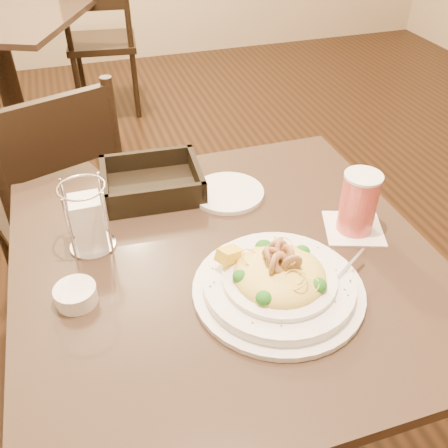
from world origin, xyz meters
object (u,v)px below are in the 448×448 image
object	(u,v)px
dining_chair_far	(101,37)
pasta_bowl	(279,280)
background_table	(2,60)
drink_glass	(358,203)
bread_basket	(152,184)
butter_ramekin	(76,295)
main_table	(226,332)
dining_chair_near	(59,199)
side_plate	(228,193)
napkin_caddy	(88,221)

from	to	relation	value
dining_chair_far	pasta_bowl	xyz separation A→B (m)	(0.08, -2.64, 0.30)
background_table	drink_glass	distance (m)	2.39
bread_basket	butter_ramekin	size ratio (longest dim) A/B	3.17
main_table	butter_ramekin	distance (m)	0.41
pasta_bowl	dining_chair_near	bearing A→B (deg)	116.16
side_plate	pasta_bowl	bearing A→B (deg)	-91.97
butter_ramekin	dining_chair_far	bearing A→B (deg)	83.18
dining_chair_far	bread_basket	size ratio (longest dim) A/B	3.58
bread_basket	pasta_bowl	bearing A→B (deg)	-68.77
main_table	side_plate	xyz separation A→B (m)	(0.08, 0.23, 0.25)
background_table	dining_chair_far	size ratio (longest dim) A/B	1.28
pasta_bowl	napkin_caddy	world-z (taller)	napkin_caddy
dining_chair_far	side_plate	bearing A→B (deg)	99.37
dining_chair_near	butter_ramekin	size ratio (longest dim) A/B	11.34
background_table	side_plate	size ratio (longest dim) A/B	6.48
pasta_bowl	side_plate	distance (m)	0.36
background_table	pasta_bowl	distance (m)	2.43
background_table	side_plate	world-z (taller)	side_plate
drink_glass	side_plate	bearing A→B (deg)	136.34
napkin_caddy	side_plate	bearing A→B (deg)	16.24
napkin_caddy	main_table	bearing A→B (deg)	-25.85
main_table	drink_glass	bearing A→B (deg)	1.67
bread_basket	butter_ramekin	world-z (taller)	bread_basket
dining_chair_near	butter_ramekin	world-z (taller)	dining_chair_near
background_table	dining_chair_far	world-z (taller)	dining_chair_far
napkin_caddy	pasta_bowl	bearing A→B (deg)	-37.38
side_plate	butter_ramekin	world-z (taller)	butter_ramekin
background_table	napkin_caddy	distance (m)	2.12
bread_basket	side_plate	distance (m)	0.19
dining_chair_near	butter_ramekin	xyz separation A→B (m)	(0.05, -0.78, 0.28)
dining_chair_near	bread_basket	size ratio (longest dim) A/B	3.58
pasta_bowl	butter_ramekin	size ratio (longest dim) A/B	4.55
side_plate	bread_basket	bearing A→B (deg)	158.35
background_table	drink_glass	bearing A→B (deg)	-67.67
dining_chair_far	pasta_bowl	bearing A→B (deg)	98.78
bread_basket	napkin_caddy	world-z (taller)	napkin_caddy
background_table	bread_basket	xyz separation A→B (m)	(0.49, -1.90, 0.26)
background_table	bread_basket	distance (m)	1.98
drink_glass	main_table	bearing A→B (deg)	-178.33
background_table	bread_basket	size ratio (longest dim) A/B	4.59
dining_chair_near	pasta_bowl	xyz separation A→B (m)	(0.43, -0.88, 0.30)
napkin_caddy	dining_chair_far	bearing A→B (deg)	83.85
butter_ramekin	pasta_bowl	bearing A→B (deg)	-13.98
background_table	butter_ramekin	distance (m)	2.26
pasta_bowl	main_table	bearing A→B (deg)	117.66
main_table	drink_glass	world-z (taller)	drink_glass
pasta_bowl	drink_glass	world-z (taller)	drink_glass
dining_chair_near	side_plate	distance (m)	0.73
dining_chair_near	side_plate	size ratio (longest dim) A/B	5.06
dining_chair_far	napkin_caddy	xyz separation A→B (m)	(-0.26, -2.38, 0.33)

